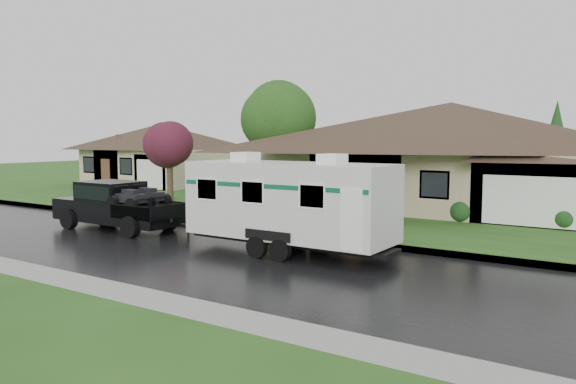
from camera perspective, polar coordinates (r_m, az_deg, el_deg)
name	(u,v)px	position (r m, az deg, el deg)	size (l,w,h in m)	color
ground	(267,248)	(19.92, -2.14, -5.73)	(140.00, 140.00, 0.00)	#234D18
road	(231,258)	(18.37, -5.81, -6.72)	(140.00, 8.00, 0.01)	black
curb	(301,237)	(21.74, 1.34, -4.57)	(140.00, 0.50, 0.15)	gray
lawn	(419,204)	(33.11, 13.21, -1.20)	(140.00, 26.00, 0.15)	#234D18
house_main	(455,143)	(31.05, 16.58, 4.78)	(19.44, 10.80, 6.90)	tan
house_far	(161,149)	(45.91, -12.74, 4.30)	(10.80, 8.64, 5.80)	tan
tree_left_green	(282,121)	(30.63, -0.58, 7.23)	(4.03, 4.03, 6.67)	#382B1E
tree_red	(169,143)	(33.86, -11.97, 4.89)	(2.97, 2.97, 4.92)	#382B1E
shrub_row	(417,207)	(27.05, 12.98, -1.47)	(13.60, 1.00, 1.00)	#143814
pickup_truck	(116,204)	(24.81, -17.11, -1.17)	(6.12, 2.33, 2.04)	black
travel_trailer	(289,200)	(18.79, 0.12, -0.87)	(7.55, 2.65, 3.39)	silver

